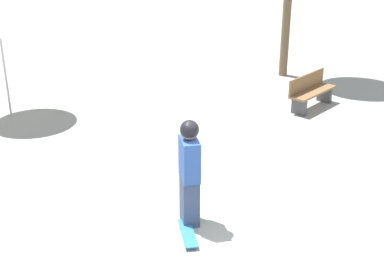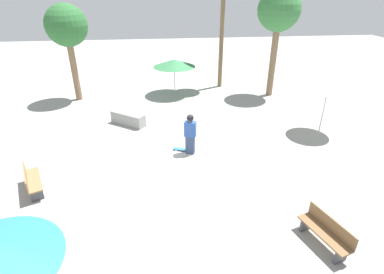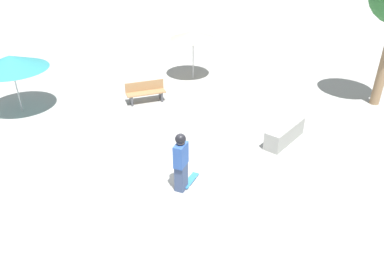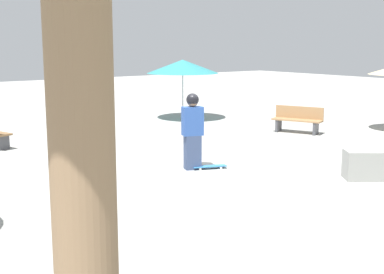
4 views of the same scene
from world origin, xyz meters
The scene contains 4 objects.
ground_plane centered at (0.00, 0.00, 0.00)m, with size 60.00×60.00×0.00m, color #9E9E99.
skater_main centered at (-0.92, -0.12, 0.95)m, with size 0.53×0.40×1.76m.
skateboard centered at (-0.60, -0.35, 0.06)m, with size 0.82×0.48×0.07m.
bench_near centered at (-4.01, 5.30, 0.43)m, with size 0.89×1.66×0.85m.
Camera 1 is at (5.39, -3.90, 4.62)m, focal length 50.00 mm.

